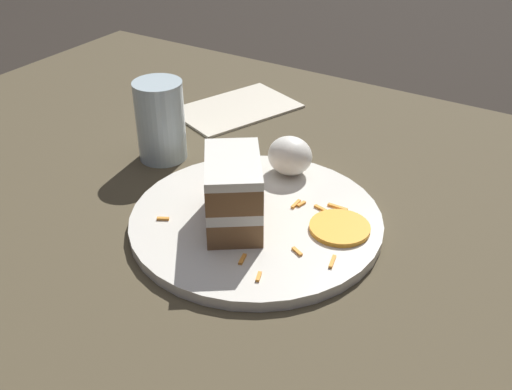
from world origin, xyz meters
name	(u,v)px	position (x,y,z in m)	size (l,w,h in m)	color
ground_plane	(222,246)	(0.00, 0.00, 0.00)	(6.00, 6.00, 0.00)	black
dining_table	(222,237)	(0.00, 0.00, 0.01)	(1.28, 1.03, 0.03)	#4C422D
plate	(256,220)	(-0.03, -0.02, 0.04)	(0.30, 0.30, 0.01)	silver
cake_slice	(235,191)	(-0.02, 0.00, 0.08)	(0.11, 0.12, 0.08)	brown
cream_dollop	(290,156)	(-0.02, -0.13, 0.07)	(0.06, 0.05, 0.05)	white
orange_garnish	(340,228)	(-0.13, -0.05, 0.04)	(0.07, 0.07, 0.01)	orange
carrot_shreds_scatter	(290,229)	(-0.08, -0.02, 0.04)	(0.22, 0.17, 0.00)	orange
drinking_glass	(161,126)	(0.17, -0.10, 0.08)	(0.07, 0.07, 0.11)	silver
menu_card	(236,108)	(0.17, -0.29, 0.03)	(0.13, 0.19, 0.00)	beige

